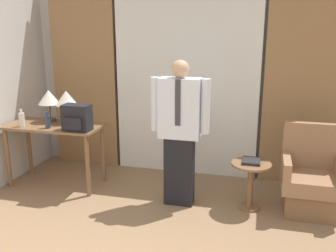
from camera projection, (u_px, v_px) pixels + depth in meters
wall_back at (188, 73)px, 4.97m from camera, size 10.00×0.06×2.70m
curtain_sheer_center at (186, 79)px, 4.87m from camera, size 1.89×0.06×2.58m
curtain_drape_left at (84, 75)px, 5.21m from camera, size 0.92×0.06×2.58m
curtain_drape_right at (303, 83)px, 4.52m from camera, size 0.92×0.06×2.58m
desk at (55, 134)px, 4.62m from camera, size 1.19×0.57×0.78m
table_lamp_left at (49, 99)px, 4.67m from camera, size 0.26×0.26×0.40m
table_lamp_right at (66, 99)px, 4.61m from camera, size 0.26×0.26×0.40m
bottle_near_edge at (22, 119)px, 4.49m from camera, size 0.07×0.07×0.21m
bottle_by_lamp at (47, 121)px, 4.41m from camera, size 0.06×0.06×0.20m
backpack at (77, 118)px, 4.30m from camera, size 0.32×0.21×0.30m
person at (180, 129)px, 4.05m from camera, size 0.64×0.21×1.62m
armchair at (311, 181)px, 4.01m from camera, size 0.63×0.57×0.94m
side_table at (251, 178)px, 4.06m from camera, size 0.43×0.43×0.53m
book at (251, 161)px, 4.04m from camera, size 0.19×0.23×0.03m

